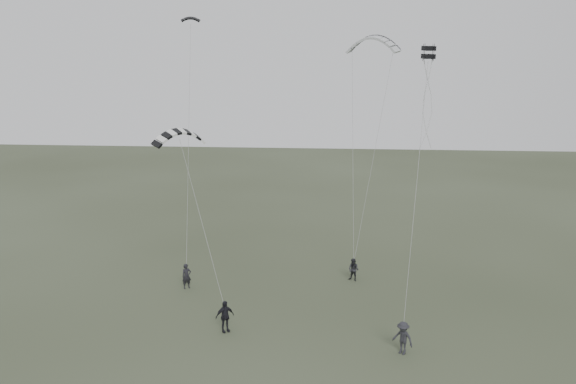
# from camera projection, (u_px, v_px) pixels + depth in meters

# --- Properties ---
(ground) EXTENTS (140.00, 140.00, 0.00)m
(ground) POSITION_uv_depth(u_px,v_px,m) (253.00, 328.00, 32.94)
(ground) COLOR #313724
(ground) RESTS_ON ground
(flyer_left) EXTENTS (0.76, 0.70, 1.75)m
(flyer_left) POSITION_uv_depth(u_px,v_px,m) (187.00, 276.00, 38.59)
(flyer_left) COLOR black
(flyer_left) RESTS_ON ground
(flyer_right) EXTENTS (1.00, 0.93, 1.64)m
(flyer_right) POSITION_uv_depth(u_px,v_px,m) (354.00, 270.00, 39.93)
(flyer_right) COLOR black
(flyer_right) RESTS_ON ground
(flyer_center) EXTENTS (1.19, 0.99, 1.90)m
(flyer_center) POSITION_uv_depth(u_px,v_px,m) (225.00, 316.00, 32.35)
(flyer_center) COLOR black
(flyer_center) RESTS_ON ground
(flyer_far) EXTENTS (1.36, 1.25, 1.83)m
(flyer_far) POSITION_uv_depth(u_px,v_px,m) (403.00, 338.00, 29.90)
(flyer_far) COLOR #232328
(flyer_far) RESTS_ON ground
(kite_dark_small) EXTENTS (1.50, 0.86, 0.60)m
(kite_dark_small) POSITION_uv_depth(u_px,v_px,m) (190.00, 18.00, 42.45)
(kite_dark_small) COLOR black
(kite_dark_small) RESTS_ON flyer_left
(kite_pale_large) EXTENTS (4.08, 2.83, 1.77)m
(kite_pale_large) POSITION_uv_depth(u_px,v_px,m) (373.00, 37.00, 40.00)
(kite_pale_large) COLOR #B7B9BC
(kite_pale_large) RESTS_ON flyer_right
(kite_striped) EXTENTS (3.28, 3.00, 1.45)m
(kite_striped) POSITION_uv_depth(u_px,v_px,m) (179.00, 131.00, 34.68)
(kite_striped) COLOR black
(kite_striped) RESTS_ON flyer_center
(kite_box) EXTENTS (0.80, 0.82, 0.73)m
(kite_box) POSITION_uv_depth(u_px,v_px,m) (429.00, 52.00, 31.53)
(kite_box) COLOR black
(kite_box) RESTS_ON flyer_far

